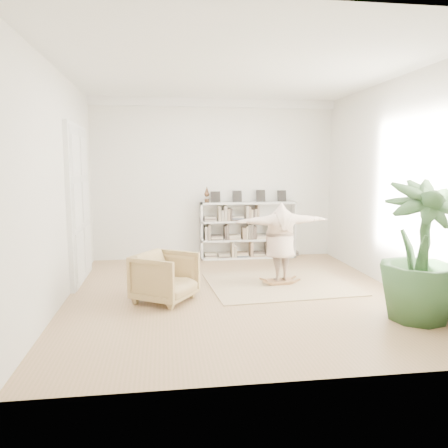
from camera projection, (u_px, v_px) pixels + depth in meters
name	position (u px, v px, depth m)	size (l,w,h in m)	color
floor	(236.00, 294.00, 7.28)	(6.00, 6.00, 0.00)	#95774D
room_shell	(215.00, 103.00, 9.69)	(6.00, 6.00, 6.00)	silver
doors	(79.00, 206.00, 8.00)	(0.09, 1.78, 2.92)	white
bookshelf	(248.00, 231.00, 10.06)	(2.20, 0.35, 1.64)	silver
armchair	(165.00, 277.00, 6.86)	(0.83, 0.85, 0.77)	tan
rug	(280.00, 284.00, 7.86)	(2.50, 2.00, 0.02)	tan
rocker_board	(280.00, 281.00, 7.86)	(0.50, 0.32, 0.10)	olive
person	(280.00, 240.00, 7.76)	(1.71, 0.47, 1.39)	#C5A793
houseplant	(421.00, 251.00, 5.96)	(1.09, 1.09, 1.94)	#2C4F27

